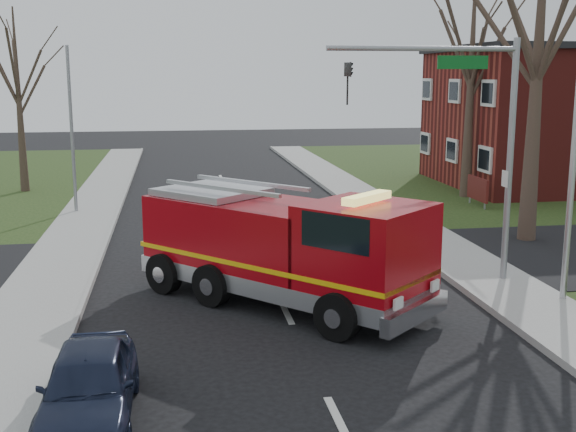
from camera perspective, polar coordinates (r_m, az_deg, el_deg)
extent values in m
plane|color=black|center=(18.23, -0.20, -7.54)|extent=(120.00, 120.00, 0.00)
cube|color=gray|center=(20.08, 17.67, -6.09)|extent=(2.40, 80.00, 0.15)
cube|color=gray|center=(18.36, -19.88, -7.85)|extent=(2.40, 80.00, 0.15)
cube|color=silver|center=(37.99, 12.84, 5.07)|extent=(0.12, 1.40, 1.20)
cube|color=#551613|center=(32.74, 14.77, 2.10)|extent=(0.12, 2.00, 1.00)
cylinder|color=gray|center=(32.09, 15.30, 1.08)|extent=(0.08, 0.08, 0.90)
cylinder|color=gray|center=(33.53, 14.18, 1.56)|extent=(0.08, 0.08, 0.90)
cone|color=#34271E|center=(26.07, 19.09, 10.90)|extent=(0.64, 0.64, 12.00)
cone|color=#34271E|center=(34.86, 14.22, 9.84)|extent=(0.56, 0.56, 10.50)
cone|color=#34271E|center=(37.81, -20.48, 8.43)|extent=(0.44, 0.44, 9.00)
cylinder|color=gray|center=(20.85, 17.12, 3.93)|extent=(0.18, 0.18, 6.80)
cylinder|color=gray|center=(19.70, 10.66, 12.88)|extent=(5.20, 0.14, 0.14)
cube|color=#0C591E|center=(20.09, 13.64, 11.72)|extent=(1.40, 0.06, 0.35)
imported|color=black|center=(19.12, 4.84, 12.03)|extent=(0.22, 0.18, 1.10)
cylinder|color=#B7BABF|center=(19.35, 21.72, 5.49)|extent=(0.16, 0.16, 8.40)
cylinder|color=gray|center=(31.43, -16.72, 6.41)|extent=(0.14, 0.14, 7.00)
cube|color=#96060E|center=(19.25, -3.42, -1.77)|extent=(5.42, 5.58, 2.09)
cube|color=#96060E|center=(16.99, 6.17, -3.05)|extent=(3.66, 3.66, 2.39)
cube|color=#B7BABF|center=(18.70, -0.64, -4.82)|extent=(7.19, 7.50, 0.45)
cube|color=#E5B20C|center=(18.56, -0.65, -3.19)|extent=(7.19, 7.51, 0.12)
cube|color=black|center=(16.28, 9.49, -1.06)|extent=(1.76, 1.62, 0.85)
cube|color=#E5D866|center=(16.71, 6.27, 1.43)|extent=(1.41, 1.34, 0.18)
cylinder|color=black|center=(16.22, 3.91, -7.93)|extent=(1.00, 1.04, 1.10)
cylinder|color=black|center=(18.32, 8.54, -5.78)|extent=(1.00, 1.04, 1.10)
cylinder|color=black|center=(19.84, -9.78, -4.49)|extent=(1.00, 1.04, 1.10)
cylinder|color=black|center=(21.59, -4.65, -3.08)|extent=(1.00, 1.04, 1.10)
imported|color=#192037|center=(13.01, -15.47, -12.77)|extent=(1.57, 3.86, 1.31)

